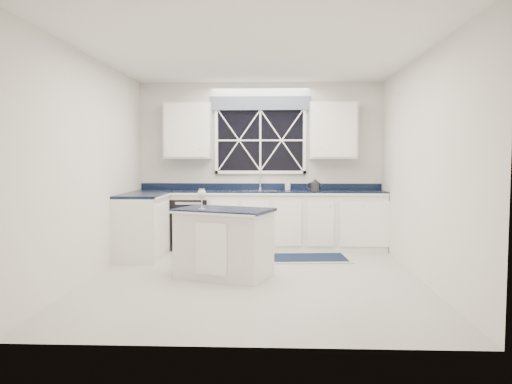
{
  "coord_description": "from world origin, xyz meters",
  "views": [
    {
      "loc": [
        0.26,
        -6.02,
        1.47
      ],
      "look_at": [
        0.0,
        0.4,
        1.02
      ],
      "focal_mm": 35.0,
      "sensor_mm": 36.0,
      "label": 1
    }
  ],
  "objects_px": {
    "faucet": "(260,180)",
    "kettle": "(315,185)",
    "dishwasher": "(192,223)",
    "wine_glass": "(202,195)",
    "island": "(224,243)",
    "soap_bottle": "(288,184)"
  },
  "relations": [
    {
      "from": "dishwasher",
      "to": "faucet",
      "type": "height_order",
      "value": "faucet"
    },
    {
      "from": "soap_bottle",
      "to": "dishwasher",
      "type": "bearing_deg",
      "value": -171.95
    },
    {
      "from": "wine_glass",
      "to": "island",
      "type": "bearing_deg",
      "value": 6.68
    },
    {
      "from": "island",
      "to": "soap_bottle",
      "type": "height_order",
      "value": "soap_bottle"
    },
    {
      "from": "dishwasher",
      "to": "kettle",
      "type": "height_order",
      "value": "kettle"
    },
    {
      "from": "dishwasher",
      "to": "soap_bottle",
      "type": "xyz_separation_m",
      "value": [
        1.56,
        0.22,
        0.62
      ]
    },
    {
      "from": "wine_glass",
      "to": "kettle",
      "type": "bearing_deg",
      "value": 52.06
    },
    {
      "from": "dishwasher",
      "to": "island",
      "type": "height_order",
      "value": "island"
    },
    {
      "from": "wine_glass",
      "to": "soap_bottle",
      "type": "height_order",
      "value": "soap_bottle"
    },
    {
      "from": "faucet",
      "to": "wine_glass",
      "type": "distance_m",
      "value": 2.25
    },
    {
      "from": "faucet",
      "to": "wine_glass",
      "type": "height_order",
      "value": "faucet"
    },
    {
      "from": "dishwasher",
      "to": "wine_glass",
      "type": "xyz_separation_m",
      "value": [
        0.46,
        -1.96,
        0.61
      ]
    },
    {
      "from": "faucet",
      "to": "soap_bottle",
      "type": "bearing_deg",
      "value": 3.21
    },
    {
      "from": "faucet",
      "to": "dishwasher",
      "type": "bearing_deg",
      "value": -169.98
    },
    {
      "from": "faucet",
      "to": "kettle",
      "type": "xyz_separation_m",
      "value": [
        0.88,
        -0.2,
        -0.07
      ]
    },
    {
      "from": "dishwasher",
      "to": "kettle",
      "type": "bearing_deg",
      "value": -0.12
    },
    {
      "from": "dishwasher",
      "to": "faucet",
      "type": "distance_m",
      "value": 1.31
    },
    {
      "from": "island",
      "to": "soap_bottle",
      "type": "bearing_deg",
      "value": 89.84
    },
    {
      "from": "dishwasher",
      "to": "wine_glass",
      "type": "relative_size",
      "value": 3.33
    },
    {
      "from": "soap_bottle",
      "to": "kettle",
      "type": "bearing_deg",
      "value": -27.86
    },
    {
      "from": "soap_bottle",
      "to": "island",
      "type": "bearing_deg",
      "value": -111.21
    },
    {
      "from": "kettle",
      "to": "soap_bottle",
      "type": "height_order",
      "value": "kettle"
    }
  ]
}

